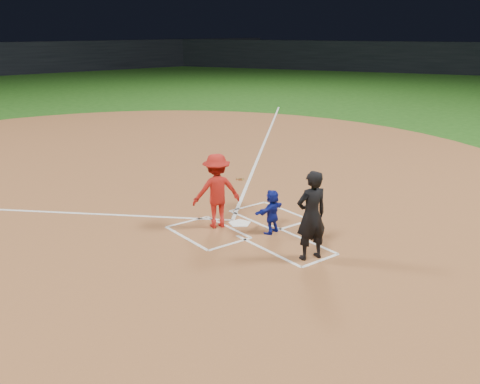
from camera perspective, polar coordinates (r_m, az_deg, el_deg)
ground at (r=13.45m, az=-0.03°, el=-3.43°), size 120.00×120.00×0.00m
home_plate_dirt at (r=18.34m, az=-11.55°, el=1.92°), size 28.00×28.00×0.01m
stadium_wall_right at (r=60.26m, az=18.50°, el=13.45°), size 31.04×52.56×3.20m
home_plate at (r=13.44m, az=-0.03°, el=-3.36°), size 0.60×0.60×0.02m
catcher at (r=12.72m, az=3.43°, el=-2.08°), size 1.04×0.54×1.07m
umpire at (r=11.25m, az=7.62°, el=-2.50°), size 0.79×0.60×1.94m
chalk_markings at (r=17.72m, az=-10.52°, el=1.47°), size 28.35×17.32×0.01m
batter_at_plate at (r=12.99m, az=-2.50°, el=0.13°), size 1.49×1.06×1.83m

